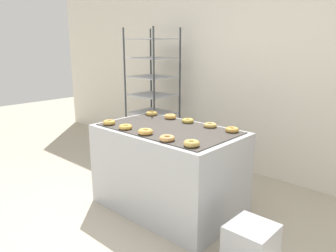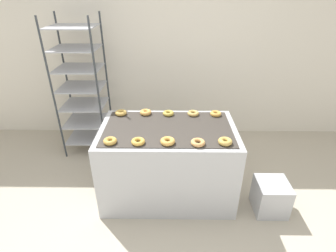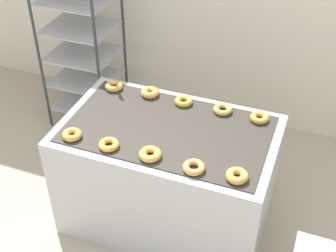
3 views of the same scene
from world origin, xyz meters
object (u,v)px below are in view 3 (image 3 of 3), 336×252
object	(u,v)px
donut_far_right	(223,109)
donut_far_rightmost	(259,118)
donut_far_center	(184,101)
donut_near_rightmost	(237,176)
donut_far_left	(150,92)
donut_near_leftmost	(72,135)
baking_rack_cart	(80,28)
donut_near_right	(194,167)
fryer_machine	(168,176)
donut_near_center	(150,154)
donut_far_leftmost	(114,86)
donut_near_left	(109,145)

from	to	relation	value
donut_far_right	donut_far_rightmost	distance (m)	0.25
donut_far_center	donut_far_right	size ratio (longest dim) A/B	0.97
donut_near_rightmost	donut_far_left	world-z (taller)	same
donut_near_leftmost	donut_near_rightmost	distance (m)	1.05
donut_far_rightmost	baking_rack_cart	bearing A→B (deg)	159.18
donut_near_leftmost	donut_near_rightmost	world-z (taller)	donut_near_rightmost
donut_near_right	fryer_machine	bearing A→B (deg)	131.55
donut_near_rightmost	donut_far_center	bearing A→B (deg)	131.20
donut_far_left	donut_far_right	size ratio (longest dim) A/B	1.00
donut_near_center	donut_near_rightmost	distance (m)	0.52
donut_far_left	donut_near_leftmost	bearing A→B (deg)	-114.07
donut_near_rightmost	donut_far_leftmost	world-z (taller)	donut_near_rightmost
donut_near_right	donut_far_leftmost	distance (m)	1.01
donut_far_left	donut_far_right	distance (m)	0.53
donut_far_leftmost	fryer_machine	bearing A→B (deg)	-29.64
donut_near_rightmost	donut_far_center	xyz separation A→B (m)	(-0.52, 0.60, -0.00)
donut_near_center	donut_far_right	distance (m)	0.66
donut_near_right	donut_near_rightmost	size ratio (longest dim) A/B	1.01
donut_near_center	donut_far_leftmost	size ratio (longest dim) A/B	1.06
donut_far_left	donut_far_center	xyz separation A→B (m)	(0.26, -0.01, -0.00)
donut_far_left	donut_far_center	bearing A→B (deg)	-2.91
donut_far_left	donut_near_left	bearing A→B (deg)	-91.43
donut_far_left	donut_far_center	world-z (taller)	donut_far_left
fryer_machine	baking_rack_cart	world-z (taller)	baking_rack_cart
donut_near_right	donut_near_center	bearing A→B (deg)	177.10
donut_near_leftmost	donut_far_rightmost	size ratio (longest dim) A/B	1.01
baking_rack_cart	donut_near_left	world-z (taller)	baking_rack_cart
baking_rack_cart	donut_near_leftmost	distance (m)	1.38
donut_far_right	donut_far_rightmost	size ratio (longest dim) A/B	1.03
donut_near_center	donut_near_right	size ratio (longest dim) A/B	1.03
donut_near_rightmost	donut_far_rightmost	size ratio (longest dim) A/B	1.05
donut_far_left	donut_far_rightmost	size ratio (longest dim) A/B	1.04
fryer_machine	donut_near_leftmost	xyz separation A→B (m)	(-0.53, -0.30, 0.44)
baking_rack_cart	donut_far_left	bearing A→B (deg)	-34.67
donut_near_leftmost	donut_far_leftmost	xyz separation A→B (m)	(-0.00, 0.60, -0.00)
donut_near_center	donut_far_right	size ratio (longest dim) A/B	1.06
donut_far_leftmost	donut_near_right	bearing A→B (deg)	-37.25
donut_near_left	donut_near_center	distance (m)	0.27
baking_rack_cart	donut_near_center	xyz separation A→B (m)	(1.15, -1.23, -0.07)
baking_rack_cart	donut_near_right	distance (m)	1.89
donut_near_rightmost	donut_far_leftmost	bearing A→B (deg)	150.47
baking_rack_cart	donut_far_leftmost	bearing A→B (deg)	-45.53
donut_far_right	donut_far_rightmost	bearing A→B (deg)	-1.69
donut_far_left	donut_far_right	xyz separation A→B (m)	(0.53, -0.01, -0.00)
donut_near_right	donut_far_center	xyz separation A→B (m)	(-0.27, 0.61, -0.00)
donut_far_leftmost	donut_far_left	world-z (taller)	donut_far_left
donut_far_rightmost	donut_far_right	bearing A→B (deg)	178.31
donut_near_left	donut_near_center	size ratio (longest dim) A/B	0.94
donut_far_right	donut_near_left	bearing A→B (deg)	-132.24
donut_near_center	fryer_machine	bearing A→B (deg)	89.95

